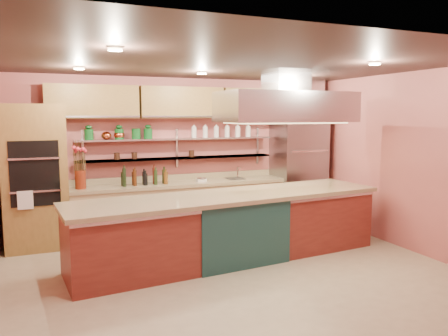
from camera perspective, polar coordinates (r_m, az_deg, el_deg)
name	(u,v)px	position (r m, az deg, el deg)	size (l,w,h in m)	color
floor	(232,273)	(6.12, 1.07, -13.56)	(6.00, 5.00, 0.02)	tan
ceiling	(233,63)	(5.77, 1.13, 13.59)	(6.00, 5.00, 0.02)	black
wall_back	(179,155)	(8.12, -5.89, 1.74)	(6.00, 0.04, 2.80)	#A7544F
wall_front	(356,208)	(3.65, 16.87, -4.97)	(6.00, 0.04, 2.80)	#A7544F
wall_right	(406,161)	(7.48, 22.72, 0.79)	(0.04, 5.00, 2.80)	#A7544F
oven_stack	(36,177)	(7.51, -23.39, -1.14)	(0.95, 0.64, 2.30)	brown
refrigerator	(298,170)	(8.79, 9.69, -0.22)	(0.95, 0.72, 2.10)	gray
back_counter	(182,208)	(7.96, -5.54, -5.17)	(3.84, 0.64, 0.93)	tan
wall_shelf_lower	(178,158)	(7.99, -5.97, 1.29)	(3.60, 0.26, 0.03)	#B8BBBF
wall_shelf_upper	(178,139)	(7.96, -6.00, 3.80)	(3.60, 0.26, 0.03)	#B8BBBF
upper_cabinets	(181,103)	(7.92, -5.61, 8.50)	(4.60, 0.36, 0.55)	brown
range_hood	(285,107)	(6.71, 8.02, 7.89)	(2.00, 1.00, 0.45)	#B8BBBF
ceiling_downlights	(227,67)	(5.95, 0.35, 13.10)	(4.00, 2.80, 0.02)	#FFE5A5
island	(230,227)	(6.52, 0.84, -7.67)	(4.66, 1.01, 0.97)	maroon
flower_vase	(80,180)	(7.50, -18.24, -1.45)	(0.17, 0.17, 0.30)	#621E0E
oil_bottle_cluster	(145,177)	(7.65, -10.30, -1.19)	(0.84, 0.24, 0.27)	black
kitchen_scale	(201,179)	(7.93, -2.98, -1.43)	(0.17, 0.12, 0.09)	beige
bar_faucet	(238,173)	(8.29, 1.78, -0.61)	(0.03, 0.03, 0.22)	white
copper_kettle	(106,136)	(7.70, -15.12, 4.11)	(0.17, 0.17, 0.14)	#B34A29
green_canister	(136,134)	(7.78, -11.41, 4.41)	(0.15, 0.15, 0.18)	#0F4719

